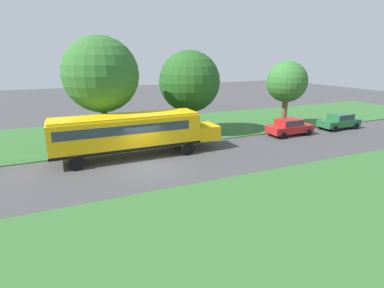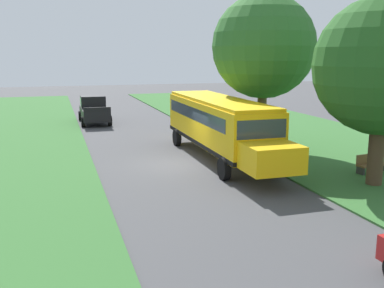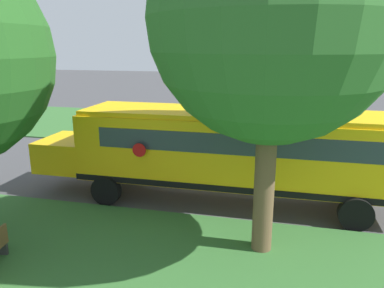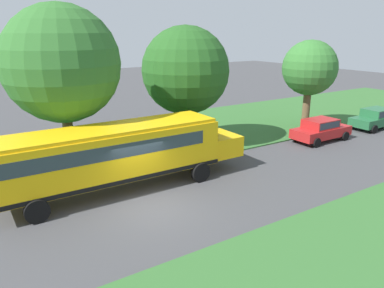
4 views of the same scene
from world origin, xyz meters
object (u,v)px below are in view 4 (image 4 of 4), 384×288
(car_red_nearest, at_px, (321,129))
(oak_tree_beside_bus, at_px, (58,62))
(oak_tree_roadside_mid, at_px, (184,70))
(school_bus, at_px, (117,152))
(oak_tree_far_end, at_px, (311,67))
(car_green_middle, at_px, (376,117))
(park_bench, at_px, (156,138))

(car_red_nearest, height_order, oak_tree_beside_bus, oak_tree_beside_bus)
(car_red_nearest, bearing_deg, oak_tree_roadside_mid, -117.22)
(school_bus, relative_size, oak_tree_far_end, 1.83)
(school_bus, bearing_deg, oak_tree_roadside_mid, 125.09)
(oak_tree_roadside_mid, xyz_separation_m, oak_tree_far_end, (1.44, 10.27, -0.22))
(car_red_nearest, relative_size, oak_tree_roadside_mid, 0.57)
(school_bus, relative_size, oak_tree_roadside_mid, 1.60)
(oak_tree_beside_bus, bearing_deg, oak_tree_far_end, 90.22)
(school_bus, relative_size, car_red_nearest, 2.82)
(oak_tree_roadside_mid, bearing_deg, car_green_middle, 73.88)
(car_red_nearest, relative_size, car_green_middle, 1.00)
(car_red_nearest, bearing_deg, car_green_middle, 90.00)
(school_bus, xyz_separation_m, oak_tree_roadside_mid, (-4.65, 6.61, 3.06))
(car_red_nearest, bearing_deg, park_bench, -117.79)
(oak_tree_roadside_mid, height_order, oak_tree_far_end, oak_tree_roadside_mid)
(car_green_middle, xyz_separation_m, oak_tree_roadside_mid, (-4.33, -14.99, 4.10))
(park_bench, bearing_deg, oak_tree_far_end, 78.53)
(school_bus, xyz_separation_m, oak_tree_beside_bus, (-3.13, -1.49, 4.00))
(park_bench, bearing_deg, car_green_middle, 72.31)
(oak_tree_far_end, bearing_deg, oak_tree_roadside_mid, -97.99)
(car_green_middle, relative_size, park_bench, 2.66)
(oak_tree_far_end, bearing_deg, oak_tree_beside_bus, -89.78)
(oak_tree_roadside_mid, relative_size, park_bench, 4.69)
(school_bus, height_order, oak_tree_beside_bus, oak_tree_beside_bus)
(park_bench, bearing_deg, oak_tree_roadside_mid, 59.46)
(school_bus, relative_size, car_green_middle, 2.82)
(school_bus, xyz_separation_m, car_green_middle, (-0.31, 21.60, -1.05))
(oak_tree_roadside_mid, bearing_deg, park_bench, -120.54)
(oak_tree_beside_bus, bearing_deg, car_red_nearest, 80.31)
(oak_tree_beside_bus, height_order, oak_tree_far_end, oak_tree_beside_bus)
(oak_tree_roadside_mid, bearing_deg, oak_tree_beside_bus, -79.42)
(car_green_middle, bearing_deg, car_red_nearest, -90.00)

